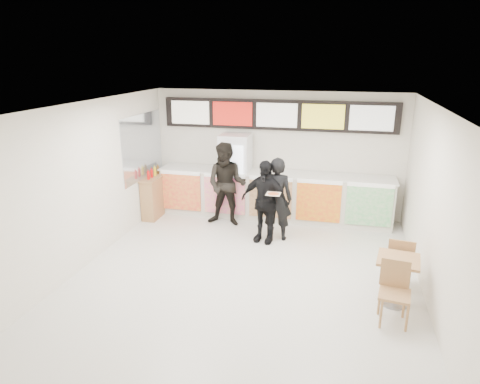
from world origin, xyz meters
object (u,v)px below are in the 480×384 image
(drinks_fridge, at_px, (235,176))
(condiment_ledge, at_px, (154,196))
(cafe_table, at_px, (397,272))
(customer_left, at_px, (227,185))
(service_counter, at_px, (273,195))
(customer_mid, at_px, (264,202))
(customer_main, at_px, (277,199))

(drinks_fridge, bearing_deg, condiment_ledge, -162.76)
(cafe_table, bearing_deg, condiment_ledge, 161.42)
(drinks_fridge, relative_size, cafe_table, 1.23)
(drinks_fridge, xyz_separation_m, customer_left, (-0.03, -0.67, -0.04))
(drinks_fridge, bearing_deg, customer_left, -92.85)
(customer_left, bearing_deg, condiment_ledge, 178.19)
(cafe_table, xyz_separation_m, condiment_ledge, (-5.32, 2.70, -0.03))
(service_counter, bearing_deg, customer_mid, -88.32)
(service_counter, distance_m, drinks_fridge, 1.03)
(drinks_fridge, xyz_separation_m, customer_main, (1.20, -1.22, -0.11))
(cafe_table, bearing_deg, customer_main, 145.52)
(customer_main, height_order, customer_left, customer_left)
(customer_main, bearing_deg, service_counter, -77.67)
(customer_left, relative_size, cafe_table, 1.18)
(customer_mid, bearing_deg, service_counter, 103.08)
(condiment_ledge, bearing_deg, customer_left, -2.58)
(service_counter, height_order, customer_mid, customer_mid)
(customer_main, relative_size, customer_mid, 1.02)
(drinks_fridge, bearing_deg, customer_mid, -54.98)
(customer_left, xyz_separation_m, cafe_table, (3.47, -2.62, -0.42))
(service_counter, relative_size, customer_mid, 3.16)
(customer_left, bearing_deg, cafe_table, -36.30)
(customer_main, height_order, condiment_ledge, customer_main)
(service_counter, relative_size, condiment_ledge, 4.65)
(service_counter, bearing_deg, customer_main, -77.41)
(service_counter, xyz_separation_m, customer_left, (-0.97, -0.65, 0.39))
(customer_mid, bearing_deg, customer_main, 48.47)
(service_counter, relative_size, customer_left, 2.88)
(drinks_fridge, bearing_deg, service_counter, -0.99)
(cafe_table, height_order, condiment_ledge, condiment_ledge)
(customer_left, distance_m, customer_mid, 1.24)
(service_counter, distance_m, customer_left, 1.23)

